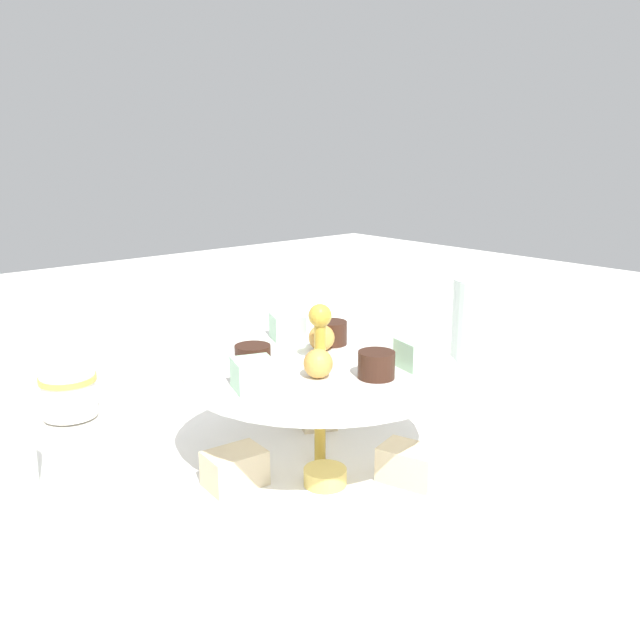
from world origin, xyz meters
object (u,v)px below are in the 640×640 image
tiered_serving_stand (320,422)px  water_glass_mid_back (134,584)px  water_glass_tall_right (480,337)px  butter_knife_right (234,364)px  teacup_with_saucer (69,399)px

tiered_serving_stand → water_glass_mid_back: bearing=-66.6°
water_glass_tall_right → butter_knife_right: 0.32m
tiered_serving_stand → butter_knife_right: tiered_serving_stand is taller
water_glass_mid_back → teacup_with_saucer: bearing=163.8°
tiered_serving_stand → water_glass_tall_right: bearing=96.4°
butter_knife_right → water_glass_mid_back: size_ratio=2.02×
tiered_serving_stand → teacup_with_saucer: 0.29m
teacup_with_saucer → water_glass_tall_right: bearing=59.7°
water_glass_tall_right → butter_knife_right: water_glass_tall_right is taller
tiered_serving_stand → teacup_with_saucer: size_ratio=3.22×
water_glass_tall_right → teacup_with_saucer: 0.46m
tiered_serving_stand → water_glass_mid_back: size_ratio=3.44×
teacup_with_saucer → water_glass_mid_back: water_glass_mid_back is taller
teacup_with_saucer → butter_knife_right: (-0.04, 0.24, -0.02)m
tiered_serving_stand → water_glass_tall_right: size_ratio=2.13×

